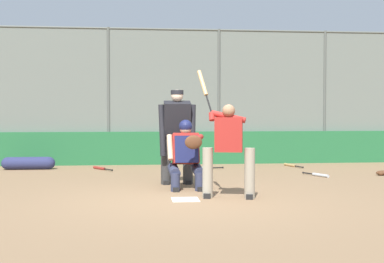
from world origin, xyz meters
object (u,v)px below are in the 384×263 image
(fielding_glove_on_dirt, at_px, (382,173))
(catcher_behind_plate, at_px, (186,153))
(spare_bat_by_padding, at_px, (101,168))
(spare_bat_first_base_side, at_px, (319,175))
(spare_bat_third_base_side, at_px, (201,168))
(batter_at_plate, at_px, (228,147))
(equipment_bag_dugout_side, at_px, (28,163))
(spare_bat_near_backstop, at_px, (291,165))
(umpire_home, at_px, (177,133))

(fielding_glove_on_dirt, bearing_deg, catcher_behind_plate, 21.01)
(spare_bat_by_padding, xyz_separation_m, spare_bat_first_base_side, (-4.80, 1.93, 0.00))
(spare_bat_by_padding, xyz_separation_m, spare_bat_third_base_side, (-2.45, 0.21, 0.00))
(batter_at_plate, height_order, equipment_bag_dugout_side, batter_at_plate)
(catcher_behind_plate, distance_m, spare_bat_near_backstop, 4.96)
(batter_at_plate, relative_size, spare_bat_first_base_side, 2.70)
(equipment_bag_dugout_side, bearing_deg, spare_bat_first_base_side, 161.87)
(spare_bat_near_backstop, bearing_deg, equipment_bag_dugout_side, 75.27)
(umpire_home, bearing_deg, batter_at_plate, 111.94)
(equipment_bag_dugout_side, bearing_deg, fielding_glove_on_dirt, 165.35)
(spare_bat_near_backstop, bearing_deg, spare_bat_by_padding, 77.89)
(umpire_home, xyz_separation_m, spare_bat_third_base_side, (-0.80, -2.68, -0.95))
(spare_bat_near_backstop, xyz_separation_m, equipment_bag_dugout_side, (6.59, -0.00, 0.12))
(catcher_behind_plate, bearing_deg, batter_at_plate, 117.84)
(spare_bat_third_base_side, xyz_separation_m, spare_bat_first_base_side, (-2.35, 1.72, 0.00))
(catcher_behind_plate, xyz_separation_m, fielding_glove_on_dirt, (-4.53, -1.74, -0.60))
(spare_bat_by_padding, xyz_separation_m, fielding_glove_on_dirt, (-6.28, 1.88, 0.02))
(batter_at_plate, relative_size, spare_bat_by_padding, 2.76)
(catcher_behind_plate, relative_size, spare_bat_near_backstop, 1.45)
(catcher_behind_plate, bearing_deg, spare_bat_first_base_side, -153.02)
(catcher_behind_plate, height_order, equipment_bag_dugout_side, catcher_behind_plate)
(spare_bat_by_padding, relative_size, spare_bat_third_base_side, 0.86)
(fielding_glove_on_dirt, bearing_deg, umpire_home, 12.32)
(spare_bat_by_padding, distance_m, spare_bat_third_base_side, 2.46)
(batter_at_plate, height_order, spare_bat_near_backstop, batter_at_plate)
(fielding_glove_on_dirt, distance_m, equipment_bag_dugout_side, 8.31)
(batter_at_plate, bearing_deg, equipment_bag_dugout_side, -36.62)
(catcher_behind_plate, xyz_separation_m, spare_bat_near_backstop, (-3.09, -3.84, -0.62))
(umpire_home, bearing_deg, fielding_glove_on_dirt, -167.31)
(batter_at_plate, bearing_deg, spare_bat_near_backstop, -104.04)
(spare_bat_near_backstop, bearing_deg, batter_at_plate, 138.00)
(spare_bat_by_padding, xyz_separation_m, equipment_bag_dugout_side, (1.76, -0.22, 0.12))
(catcher_behind_plate, bearing_deg, fielding_glove_on_dirt, -161.01)
(spare_bat_third_base_side, bearing_deg, equipment_bag_dugout_side, -12.83)
(spare_bat_near_backstop, relative_size, spare_bat_third_base_side, 0.98)
(catcher_behind_plate, height_order, spare_bat_first_base_side, catcher_behind_plate)
(batter_at_plate, xyz_separation_m, spare_bat_third_base_side, (-0.12, -4.42, -0.79))
(spare_bat_first_base_side, bearing_deg, spare_bat_near_backstop, 156.58)
(spare_bat_first_base_side, distance_m, equipment_bag_dugout_side, 6.90)
(spare_bat_first_base_side, relative_size, fielding_glove_on_dirt, 2.62)
(spare_bat_first_base_side, height_order, fielding_glove_on_dirt, fielding_glove_on_dirt)
(spare_bat_near_backstop, height_order, spare_bat_first_base_side, same)
(spare_bat_by_padding, height_order, spare_bat_first_base_side, same)
(catcher_behind_plate, distance_m, umpire_home, 0.81)
(umpire_home, distance_m, spare_bat_third_base_side, 2.96)
(equipment_bag_dugout_side, bearing_deg, batter_at_plate, 130.11)
(batter_at_plate, xyz_separation_m, spare_bat_by_padding, (2.33, -4.63, -0.79))
(catcher_behind_plate, xyz_separation_m, spare_bat_first_base_side, (-3.05, -1.69, -0.62))
(umpire_home, distance_m, spare_bat_near_backstop, 4.56)
(catcher_behind_plate, bearing_deg, spare_bat_third_base_side, -103.59)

